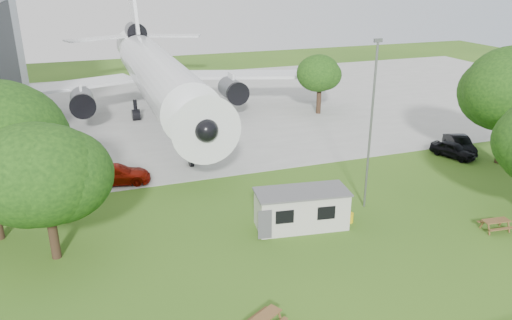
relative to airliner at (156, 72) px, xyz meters
name	(u,v)px	position (x,y,z in m)	size (l,w,h in m)	color
ground	(296,272)	(2.00, -35.86, -5.27)	(160.00, 160.00, 0.00)	#4D7A22
concrete_apron	(173,110)	(2.00, 2.14, -5.25)	(120.00, 46.00, 0.03)	#B7B7B2
airliner	(156,72)	(0.00, 0.00, 0.00)	(46.36, 47.73, 17.69)	white
site_cabin	(302,209)	(4.54, -30.90, -3.96)	(6.90, 3.51, 2.62)	beige
picnic_east	(494,230)	(16.51, -35.77, -5.27)	(1.80, 1.50, 0.76)	brown
lamp_mast	(371,128)	(10.20, -29.66, 0.73)	(0.16, 0.16, 12.00)	slate
tree_west_small	(44,177)	(-11.03, -29.54, 0.04)	(7.24, 7.24, 8.94)	#382619
tree_east_back	(511,91)	(26.29, -25.90, 1.34)	(8.50, 8.50, 10.87)	#382619
tree_far_apron	(320,76)	(18.40, -5.44, -0.71)	(5.57, 5.57, 7.36)	#382619
car_ne_hatch	(453,150)	(23.38, -23.35, -4.56)	(1.68, 4.17, 1.42)	black
car_ne_sedan	(460,144)	(24.96, -22.37, -4.51)	(1.61, 4.61, 1.52)	black
car_apron_van	(116,174)	(-6.63, -19.16, -4.47)	(2.24, 5.51, 1.60)	#961608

